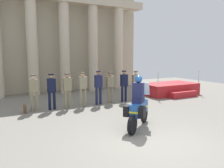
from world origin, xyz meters
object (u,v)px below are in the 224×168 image
Objects in this scene: officer_in_row_5 at (110,85)px; officer_in_row_1 at (52,89)px; officer_in_row_7 at (136,83)px; reviewing_stand at (170,89)px; officer_in_row_4 at (98,85)px; motorcycle_with_rider at (138,106)px; officer_in_row_3 at (83,86)px; officer_in_row_0 at (34,90)px; officer_in_row_2 at (67,88)px; officer_in_row_6 at (124,83)px; briefcase_on_ground at (25,109)px.

officer_in_row_1 is at bearing 6.06° from officer_in_row_5.
officer_in_row_5 is 1.59m from officer_in_row_7.
reviewing_stand is at bearing -169.91° from officer_in_row_5.
reviewing_stand is 3.16m from officer_in_row_7.
reviewing_stand is 1.99× the size of officer_in_row_4.
officer_in_row_1 is at bearing 77.83° from motorcycle_with_rider.
officer_in_row_4 is at bearing -178.96° from officer_in_row_3.
officer_in_row_7 is at bearing -176.72° from officer_in_row_0.
officer_in_row_2 is at bearing 5.66° from officer_in_row_3.
officer_in_row_6 is 5.25m from briefcase_on_ground.
officer_in_row_2 is at bearing 0.46° from briefcase_on_ground.
officer_in_row_0 reaches higher than briefcase_on_ground.
reviewing_stand is at bearing -167.32° from officer_in_row_6.
briefcase_on_ground is at bearing 4.03° from officer_in_row_4.
briefcase_on_ground is (-3.62, 0.01, -0.86)m from officer_in_row_4.
officer_in_row_3 is 0.97× the size of officer_in_row_4.
officer_in_row_3 is at bearing 1.04° from officer_in_row_4.
officer_in_row_6 is 4.58m from motorcycle_with_rider.
officer_in_row_1 is 4.66m from motorcycle_with_rider.
officer_in_row_6 reaches higher than officer_in_row_2.
officer_in_row_6 is at bearing -175.56° from officer_in_row_2.
reviewing_stand is 2.04× the size of officer_in_row_3.
reviewing_stand is 4.70m from officer_in_row_5.
officer_in_row_7 is 0.89× the size of motorcycle_with_rider.
officer_in_row_5 is (3.93, -0.02, -0.02)m from officer_in_row_0.
officer_in_row_1 is 4.74m from officer_in_row_7.
reviewing_stand is at bearing -172.76° from officer_in_row_0.
motorcycle_with_rider is at bearing 89.84° from officer_in_row_4.
officer_in_row_4 is at bearing -176.67° from officer_in_row_2.
officer_in_row_3 reaches higher than officer_in_row_7.
officer_in_row_2 is 0.90× the size of motorcycle_with_rider.
officer_in_row_6 is (1.56, 0.04, -0.02)m from officer_in_row_4.
officer_in_row_4 is (2.40, -0.03, 0.04)m from officer_in_row_1.
officer_in_row_1 reaches higher than reviewing_stand.
officer_in_row_1 is (0.78, -0.13, 0.00)m from officer_in_row_0.
officer_in_row_4 is at bearing -0.12° from briefcase_on_ground.
officer_in_row_3 is 2.39m from officer_in_row_6.
officer_in_row_7 is at bearing -175.35° from officer_in_row_1.
officer_in_row_6 reaches higher than officer_in_row_1.
officer_in_row_6 is at bearing 177.67° from officer_in_row_5.
reviewing_stand reaches higher than briefcase_on_ground.
briefcase_on_ground is at bearing 5.06° from officer_in_row_1.
officer_in_row_4 reaches higher than officer_in_row_6.
reviewing_stand is 9.74× the size of briefcase_on_ground.
officer_in_row_2 is (1.54, -0.13, 0.00)m from officer_in_row_0.
officer_in_row_4 is at bearing 5.62° from officer_in_row_6.
officer_in_row_7 is at bearing -174.18° from officer_in_row_4.
officer_in_row_0 is 0.98× the size of officer_in_row_6.
motorcycle_with_rider is (0.52, -4.18, -0.22)m from officer_in_row_3.
officer_in_row_4 is 1.05× the size of officer_in_row_7.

